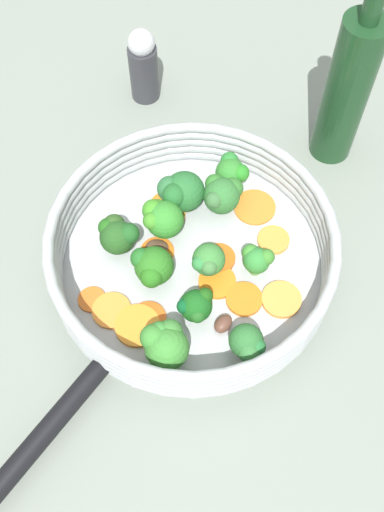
{
  "coord_description": "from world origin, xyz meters",
  "views": [
    {
      "loc": [
        0.12,
        0.28,
        0.58
      ],
      "look_at": [
        0.0,
        0.0,
        0.03
      ],
      "focal_mm": 42.0,
      "sensor_mm": 36.0,
      "label": 1
    }
  ],
  "objects_px": {
    "carrot_slice_2": "(148,318)",
    "carrot_slice_11": "(164,205)",
    "carrot_slice_1": "(244,299)",
    "broccoli_floret_6": "(152,267)",
    "carrot_slice_9": "(138,326)",
    "broccoli_floret_2": "(117,234)",
    "carrot_slice_12": "(164,214)",
    "carrot_slice_6": "(92,299)",
    "carrot_slice_0": "(281,299)",
    "broccoli_floret_3": "(232,171)",
    "broccoli_floret_10": "(222,194)",
    "oil_bottle": "(347,89)",
    "broccoli_floret_7": "(181,192)",
    "skillet": "(192,266)",
    "broccoli_floret_5": "(247,343)",
    "carrot_slice_5": "(255,207)",
    "broccoli_floret_4": "(257,259)",
    "carrot_slice_4": "(273,240)",
    "carrot_slice_8": "(112,310)",
    "broccoli_floret_8": "(196,306)",
    "broccoli_floret_1": "(162,218)",
    "mushroom_piece_0": "(157,247)",
    "mushroom_piece_1": "(224,324)",
    "carrot_slice_10": "(217,282)",
    "broccoli_floret_9": "(165,344)",
    "salt_shaker": "(143,65)",
    "carrot_slice_7": "(157,252)"
  },
  "relations": [
    {
      "from": "carrot_slice_2",
      "to": "carrot_slice_11",
      "type": "distance_m",
      "value": 0.14
    },
    {
      "from": "carrot_slice_1",
      "to": "broccoli_floret_6",
      "type": "height_order",
      "value": "broccoli_floret_6"
    },
    {
      "from": "carrot_slice_11",
      "to": "carrot_slice_9",
      "type": "bearing_deg",
      "value": 57.79
    },
    {
      "from": "broccoli_floret_2",
      "to": "broccoli_floret_6",
      "type": "height_order",
      "value": "broccoli_floret_6"
    },
    {
      "from": "carrot_slice_12",
      "to": "carrot_slice_6",
      "type": "bearing_deg",
      "value": 32.02
    },
    {
      "from": "carrot_slice_12",
      "to": "broccoli_floret_6",
      "type": "height_order",
      "value": "broccoli_floret_6"
    },
    {
      "from": "carrot_slice_6",
      "to": "broccoli_floret_2",
      "type": "bearing_deg",
      "value": -134.53
    },
    {
      "from": "carrot_slice_0",
      "to": "broccoli_floret_3",
      "type": "relative_size",
      "value": 0.96
    },
    {
      "from": "carrot_slice_11",
      "to": "broccoli_floret_10",
      "type": "relative_size",
      "value": 0.66
    },
    {
      "from": "oil_bottle",
      "to": "broccoli_floret_7",
      "type": "bearing_deg",
      "value": 4.63
    },
    {
      "from": "carrot_slice_2",
      "to": "carrot_slice_9",
      "type": "bearing_deg",
      "value": 15.76
    },
    {
      "from": "carrot_slice_12",
      "to": "skillet",
      "type": "bearing_deg",
      "value": 94.04
    },
    {
      "from": "broccoli_floret_5",
      "to": "skillet",
      "type": "bearing_deg",
      "value": -85.9
    },
    {
      "from": "carrot_slice_5",
      "to": "broccoli_floret_4",
      "type": "xyz_separation_m",
      "value": [
        0.03,
        0.07,
        0.02
      ]
    },
    {
      "from": "carrot_slice_5",
      "to": "carrot_slice_12",
      "type": "relative_size",
      "value": 1.22
    },
    {
      "from": "carrot_slice_4",
      "to": "broccoli_floret_6",
      "type": "height_order",
      "value": "broccoli_floret_6"
    },
    {
      "from": "carrot_slice_8",
      "to": "oil_bottle",
      "type": "distance_m",
      "value": 0.35
    },
    {
      "from": "broccoli_floret_8",
      "to": "carrot_slice_2",
      "type": "bearing_deg",
      "value": -18.07
    },
    {
      "from": "broccoli_floret_7",
      "to": "oil_bottle",
      "type": "xyz_separation_m",
      "value": [
        -0.2,
        -0.02,
        0.06
      ]
    },
    {
      "from": "broccoli_floret_2",
      "to": "oil_bottle",
      "type": "height_order",
      "value": "oil_bottle"
    },
    {
      "from": "carrot_slice_1",
      "to": "broccoli_floret_1",
      "type": "bearing_deg",
      "value": -66.48
    },
    {
      "from": "skillet",
      "to": "broccoli_floret_7",
      "type": "relative_size",
      "value": 5.62
    },
    {
      "from": "broccoli_floret_1",
      "to": "mushroom_piece_0",
      "type": "height_order",
      "value": "broccoli_floret_1"
    },
    {
      "from": "broccoli_floret_2",
      "to": "mushroom_piece_1",
      "type": "distance_m",
      "value": 0.15
    },
    {
      "from": "carrot_slice_0",
      "to": "carrot_slice_1",
      "type": "height_order",
      "value": "same"
    },
    {
      "from": "carrot_slice_11",
      "to": "broccoli_floret_7",
      "type": "height_order",
      "value": "broccoli_floret_7"
    },
    {
      "from": "carrot_slice_4",
      "to": "carrot_slice_8",
      "type": "xyz_separation_m",
      "value": [
        0.19,
        0.01,
        -0.0
      ]
    },
    {
      "from": "carrot_slice_6",
      "to": "oil_bottle",
      "type": "bearing_deg",
      "value": -165.32
    },
    {
      "from": "broccoli_floret_10",
      "to": "broccoli_floret_6",
      "type": "bearing_deg",
      "value": 27.3
    },
    {
      "from": "carrot_slice_10",
      "to": "oil_bottle",
      "type": "height_order",
      "value": "oil_bottle"
    },
    {
      "from": "carrot_slice_2",
      "to": "mushroom_piece_0",
      "type": "relative_size",
      "value": 1.49
    },
    {
      "from": "mushroom_piece_0",
      "to": "broccoli_floret_3",
      "type": "bearing_deg",
      "value": -157.44
    },
    {
      "from": "broccoli_floret_3",
      "to": "broccoli_floret_7",
      "type": "xyz_separation_m",
      "value": [
        0.06,
        0.0,
        0.0
      ]
    },
    {
      "from": "mushroom_piece_1",
      "to": "oil_bottle",
      "type": "bearing_deg",
      "value": -142.62
    },
    {
      "from": "carrot_slice_0",
      "to": "oil_bottle",
      "type": "bearing_deg",
      "value": -132.82
    },
    {
      "from": "carrot_slice_2",
      "to": "carrot_slice_4",
      "type": "xyz_separation_m",
      "value": [
        -0.16,
        -0.03,
        0.0
      ]
    },
    {
      "from": "broccoli_floret_8",
      "to": "skillet",
      "type": "bearing_deg",
      "value": -109.42
    },
    {
      "from": "broccoli_floret_7",
      "to": "broccoli_floret_9",
      "type": "xyz_separation_m",
      "value": [
        0.08,
        0.16,
        0.0
      ]
    },
    {
      "from": "carrot_slice_4",
      "to": "mushroom_piece_1",
      "type": "distance_m",
      "value": 0.12
    },
    {
      "from": "salt_shaker",
      "to": "carrot_slice_6",
      "type": "bearing_deg",
      "value": 58.59
    },
    {
      "from": "broccoli_floret_3",
      "to": "salt_shaker",
      "type": "bearing_deg",
      "value": -78.96
    },
    {
      "from": "carrot_slice_7",
      "to": "oil_bottle",
      "type": "height_order",
      "value": "oil_bottle"
    },
    {
      "from": "broccoli_floret_8",
      "to": "oil_bottle",
      "type": "xyz_separation_m",
      "value": [
        -0.24,
        -0.15,
        0.06
      ]
    },
    {
      "from": "carrot_slice_7",
      "to": "mushroom_piece_1",
      "type": "relative_size",
      "value": 1.71
    },
    {
      "from": "carrot_slice_5",
      "to": "broccoli_floret_3",
      "type": "relative_size",
      "value": 1.09
    },
    {
      "from": "carrot_slice_10",
      "to": "broccoli_floret_6",
      "type": "relative_size",
      "value": 0.87
    },
    {
      "from": "carrot_slice_6",
      "to": "carrot_slice_10",
      "type": "relative_size",
      "value": 0.73
    },
    {
      "from": "carrot_slice_1",
      "to": "carrot_slice_2",
      "type": "relative_size",
      "value": 1.03
    },
    {
      "from": "carrot_slice_1",
      "to": "carrot_slice_11",
      "type": "bearing_deg",
      "value": -77.24
    },
    {
      "from": "carrot_slice_5",
      "to": "broccoli_floret_4",
      "type": "height_order",
      "value": "broccoli_floret_4"
    }
  ]
}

